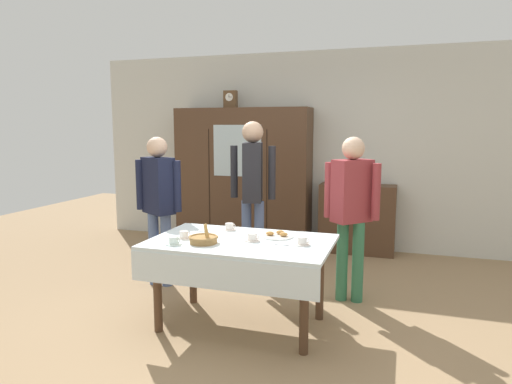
% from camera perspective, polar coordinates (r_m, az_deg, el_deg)
% --- Properties ---
extents(ground_plane, '(12.00, 12.00, 0.00)m').
position_cam_1_polar(ground_plane, '(4.22, -0.87, -15.22)').
color(ground_plane, '#997A56').
rests_on(ground_plane, ground).
extents(back_wall, '(6.40, 0.10, 2.70)m').
position_cam_1_polar(back_wall, '(6.45, 6.81, 5.22)').
color(back_wall, silver).
rests_on(back_wall, ground).
extents(dining_table, '(1.50, 0.94, 0.74)m').
position_cam_1_polar(dining_table, '(3.80, -2.05, -7.78)').
color(dining_table, '#4C3321').
rests_on(dining_table, ground).
extents(wall_cabinet, '(1.91, 0.46, 1.93)m').
position_cam_1_polar(wall_cabinet, '(6.43, -1.65, 1.86)').
color(wall_cabinet, '#4C3321').
rests_on(wall_cabinet, ground).
extents(mantel_clock, '(0.18, 0.11, 0.24)m').
position_cam_1_polar(mantel_clock, '(6.47, -3.22, 11.53)').
color(mantel_clock, brown).
rests_on(mantel_clock, wall_cabinet).
extents(bookshelf_low, '(0.99, 0.35, 0.92)m').
position_cam_1_polar(bookshelf_low, '(6.22, 12.54, -3.31)').
color(bookshelf_low, '#4C3321').
rests_on(bookshelf_low, ground).
extents(book_stack, '(0.15, 0.19, 0.09)m').
position_cam_1_polar(book_stack, '(6.14, 12.69, 1.31)').
color(book_stack, '#3D754C').
rests_on(book_stack, bookshelf_low).
extents(tea_cup_far_left, '(0.13, 0.13, 0.06)m').
position_cam_1_polar(tea_cup_far_left, '(3.77, -0.43, -5.77)').
color(tea_cup_far_left, white).
rests_on(tea_cup_far_left, dining_table).
extents(tea_cup_mid_left, '(0.13, 0.13, 0.06)m').
position_cam_1_polar(tea_cup_mid_left, '(3.90, -9.01, -5.40)').
color(tea_cup_mid_left, white).
rests_on(tea_cup_mid_left, dining_table).
extents(tea_cup_near_right, '(0.13, 0.13, 0.06)m').
position_cam_1_polar(tea_cup_near_right, '(3.71, -10.28, -6.09)').
color(tea_cup_near_right, silver).
rests_on(tea_cup_near_right, dining_table).
extents(tea_cup_near_left, '(0.13, 0.13, 0.06)m').
position_cam_1_polar(tea_cup_near_left, '(3.67, 5.82, -6.21)').
color(tea_cup_near_left, white).
rests_on(tea_cup_near_left, dining_table).
extents(tea_cup_back_edge, '(0.13, 0.13, 0.06)m').
position_cam_1_polar(tea_cup_back_edge, '(4.17, -3.34, -4.42)').
color(tea_cup_back_edge, white).
rests_on(tea_cup_back_edge, dining_table).
extents(bread_basket, '(0.24, 0.24, 0.16)m').
position_cam_1_polar(bread_basket, '(3.72, -6.60, -5.88)').
color(bread_basket, '#9E7542').
rests_on(bread_basket, dining_table).
extents(pastry_plate, '(0.28, 0.28, 0.05)m').
position_cam_1_polar(pastry_plate, '(3.91, 2.68, -5.47)').
color(pastry_plate, white).
rests_on(pastry_plate, dining_table).
extents(spoon_back_edge, '(0.12, 0.02, 0.01)m').
position_cam_1_polar(spoon_back_edge, '(3.88, -1.65, -5.70)').
color(spoon_back_edge, silver).
rests_on(spoon_back_edge, dining_table).
extents(spoon_far_right, '(0.12, 0.02, 0.01)m').
position_cam_1_polar(spoon_far_right, '(4.11, -6.33, -4.97)').
color(spoon_far_right, silver).
rests_on(spoon_far_right, dining_table).
extents(spoon_center, '(0.12, 0.02, 0.01)m').
position_cam_1_polar(spoon_center, '(3.64, 3.57, -6.67)').
color(spoon_center, silver).
rests_on(spoon_center, dining_table).
extents(person_by_cabinet, '(0.52, 0.40, 1.74)m').
position_cam_1_polar(person_by_cabinet, '(5.02, -0.41, 1.19)').
color(person_by_cabinet, slate).
rests_on(person_by_cabinet, ground).
extents(person_behind_table_right, '(0.52, 0.35, 1.58)m').
position_cam_1_polar(person_behind_table_right, '(4.85, -12.12, -0.58)').
color(person_behind_table_right, slate).
rests_on(person_behind_table_right, ground).
extents(person_behind_table_left, '(0.52, 0.40, 1.59)m').
position_cam_1_polar(person_behind_table_left, '(4.39, 11.91, -1.39)').
color(person_behind_table_left, '#33704C').
rests_on(person_behind_table_left, ground).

